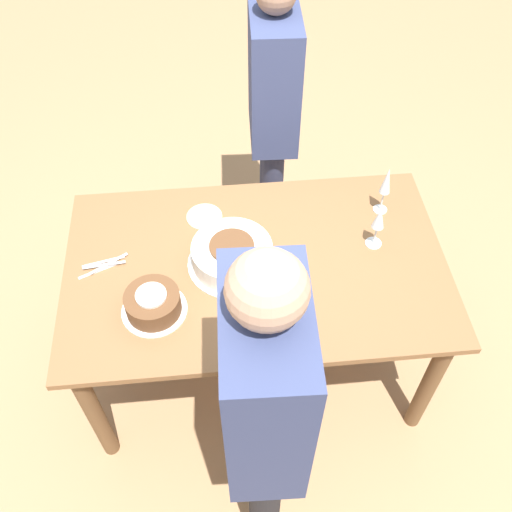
# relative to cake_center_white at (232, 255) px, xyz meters

# --- Properties ---
(ground_plane) EXTENTS (12.00, 12.00, 0.00)m
(ground_plane) POSITION_rel_cake_center_white_xyz_m (0.09, -0.01, -0.81)
(ground_plane) COLOR #A87F56
(dining_table) EXTENTS (1.54, 0.94, 0.76)m
(dining_table) POSITION_rel_cake_center_white_xyz_m (0.09, -0.01, -0.16)
(dining_table) COLOR brown
(dining_table) RESTS_ON ground_plane
(cake_center_white) EXTENTS (0.36, 0.36, 0.11)m
(cake_center_white) POSITION_rel_cake_center_white_xyz_m (0.00, 0.00, 0.00)
(cake_center_white) COLOR white
(cake_center_white) RESTS_ON dining_table
(cake_front_chocolate) EXTENTS (0.25, 0.25, 0.10)m
(cake_front_chocolate) POSITION_rel_cake_center_white_xyz_m (-0.31, -0.20, -0.00)
(cake_front_chocolate) COLOR white
(cake_front_chocolate) RESTS_ON dining_table
(wine_glass_near) EXTENTS (0.06, 0.06, 0.24)m
(wine_glass_near) POSITION_rel_cake_center_white_xyz_m (0.66, 0.24, 0.11)
(wine_glass_near) COLOR silver
(wine_glass_near) RESTS_ON dining_table
(wine_glass_far) EXTENTS (0.07, 0.07, 0.21)m
(wine_glass_far) POSITION_rel_cake_center_white_xyz_m (0.59, 0.05, 0.09)
(wine_glass_far) COLOR silver
(wine_glass_far) RESTS_ON dining_table
(dessert_plate_left) EXTENTS (0.15, 0.15, 0.01)m
(dessert_plate_left) POSITION_rel_cake_center_white_xyz_m (-0.10, 0.27, -0.05)
(dessert_plate_left) COLOR beige
(dessert_plate_left) RESTS_ON dining_table
(fork_pile) EXTENTS (0.19, 0.12, 0.01)m
(fork_pile) POSITION_rel_cake_center_white_xyz_m (-0.52, 0.03, -0.05)
(fork_pile) COLOR silver
(fork_pile) RESTS_ON dining_table
(person_cutting) EXTENTS (0.24, 0.41, 1.67)m
(person_cutting) POSITION_rel_cake_center_white_xyz_m (0.05, -0.74, 0.20)
(person_cutting) COLOR #232328
(person_cutting) RESTS_ON ground_plane
(person_watching) EXTENTS (0.24, 0.41, 1.54)m
(person_watching) POSITION_rel_cake_center_white_xyz_m (0.26, 0.83, 0.11)
(person_watching) COLOR #2D334C
(person_watching) RESTS_ON ground_plane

